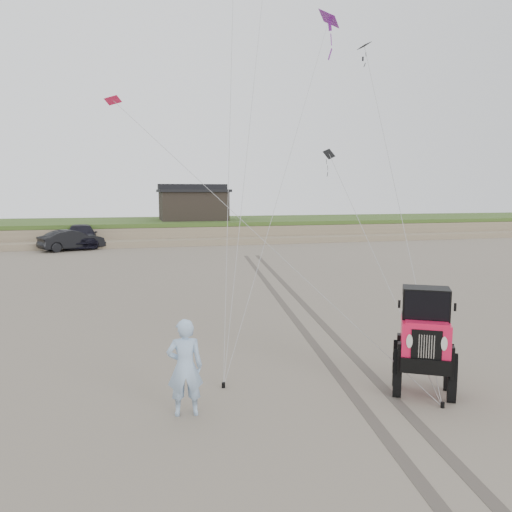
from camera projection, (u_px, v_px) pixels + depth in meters
The scene contains 11 objects.
ground at pixel (325, 386), 11.19m from camera, with size 160.00×160.00×0.00m, color #6B6054.
dune_ridge at pixel (171, 229), 47.06m from camera, with size 160.00×14.25×1.73m.
cabin at pixel (193, 204), 46.77m from camera, with size 6.40×5.40×3.35m.
truck_b at pixel (72, 240), 37.22m from camera, with size 1.63×4.66×1.54m, color black.
truck_c at pixel (81, 236), 39.50m from camera, with size 2.44×6.01×1.75m, color black.
jeep at pixel (424, 353), 10.62m from camera, with size 2.13×4.95×1.84m, color #E61642, non-canonical shape.
man at pixel (185, 367), 9.63m from camera, with size 0.70×0.46×1.92m, color #87A9D1.
kite_flock at pixel (298, 17), 19.63m from camera, with size 9.84×7.62×9.79m.
stake_main at pixel (223, 385), 11.08m from camera, with size 0.08×0.08×0.12m, color black.
stake_aux at pixel (443, 405), 10.05m from camera, with size 0.08×0.08×0.12m, color black.
tire_tracks at pixel (293, 304), 19.37m from camera, with size 5.22×29.74×0.01m.
Camera 1 is at (-4.23, -9.98, 4.32)m, focal length 35.00 mm.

